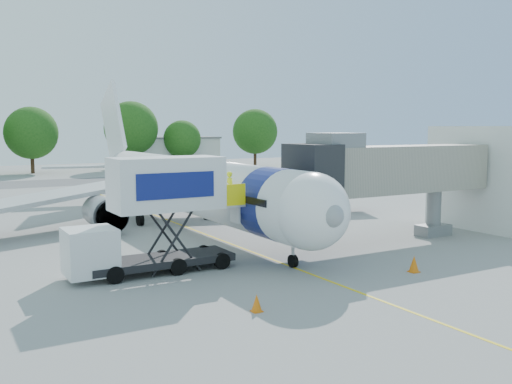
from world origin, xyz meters
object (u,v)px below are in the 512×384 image
jet_bridge (382,171)px  ground_tug (372,296)px  catering_hiloader (154,215)px  aircraft (184,185)px

jet_bridge → ground_tug: size_ratio=4.04×
catering_hiloader → aircraft: bearing=60.6°
jet_bridge → ground_tug: jet_bridge is taller
aircraft → jet_bridge: aircraft is taller
jet_bridge → catering_hiloader: jet_bridge is taller
aircraft → ground_tug: (-1.39, -20.96, -2.28)m
aircraft → ground_tug: size_ratio=10.96×
jet_bridge → catering_hiloader: (-14.27, -0.00, -1.59)m
aircraft → catering_hiloader: aircraft is taller
aircraft → ground_tug: 21.13m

